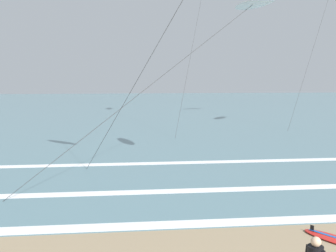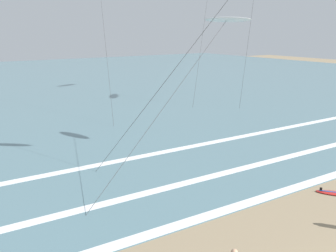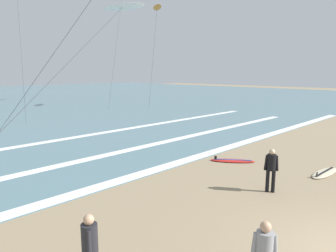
# 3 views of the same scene
# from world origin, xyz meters

# --- Properties ---
(ocean_surface) EXTENTS (140.00, 90.00, 0.01)m
(ocean_surface) POSITION_xyz_m (0.00, 52.85, 0.01)
(ocean_surface) COLOR slate
(ocean_surface) RESTS_ON ground
(wave_foam_shoreline) EXTENTS (48.69, 0.66, 0.01)m
(wave_foam_shoreline) POSITION_xyz_m (1.00, 8.25, 0.01)
(wave_foam_shoreline) COLOR white
(wave_foam_shoreline) RESTS_ON ocean_surface
(wave_foam_mid_break) EXTENTS (37.29, 0.62, 0.01)m
(wave_foam_mid_break) POSITION_xyz_m (1.72, 11.83, 0.01)
(wave_foam_mid_break) COLOR white
(wave_foam_mid_break) RESTS_ON ocean_surface
(wave_foam_outer_break) EXTENTS (43.28, 0.63, 0.01)m
(wave_foam_outer_break) POSITION_xyz_m (-0.32, 16.98, 0.01)
(wave_foam_outer_break) COLOR white
(wave_foam_outer_break) RESTS_ON ocean_surface
(kite_white_far_left) EXTENTS (11.82, 5.30, 8.49)m
(kite_white_far_left) POSITION_xyz_m (4.57, 14.82, 8.21)
(kite_white_far_left) COLOR white
(kite_white_far_left) RESTS_ON ground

